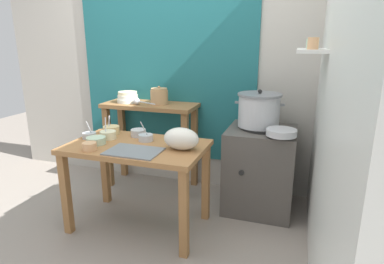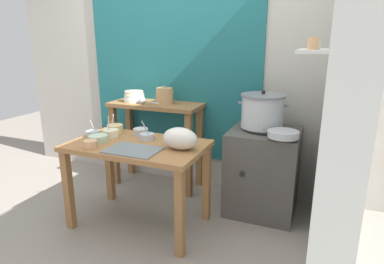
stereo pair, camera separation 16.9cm
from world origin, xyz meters
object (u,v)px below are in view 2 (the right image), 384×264
at_px(plastic_bag, 180,139).
at_px(prep_bowl_5, 115,128).
at_px(prep_bowl_3, 93,133).
at_px(back_shelf_table, 156,124).
at_px(prep_bowl_1, 141,132).
at_px(stove_block, 263,170).
at_px(serving_tray, 133,150).
at_px(steamer_pot, 262,111).
at_px(clay_pot, 165,96).
at_px(prep_table, 138,156).
at_px(prep_bowl_4, 90,144).
at_px(ladle, 143,101).
at_px(prep_bowl_6, 147,136).
at_px(wide_pan, 283,134).
at_px(prep_bowl_2, 111,133).
at_px(prep_bowl_0, 98,138).
at_px(bowl_stack_enamel, 134,97).

height_order(plastic_bag, prep_bowl_5, plastic_bag).
bearing_deg(prep_bowl_3, back_shelf_table, 73.48).
height_order(prep_bowl_1, prep_bowl_5, prep_bowl_5).
height_order(stove_block, serving_tray, stove_block).
xyz_separation_m(steamer_pot, clay_pot, (-1.01, 0.11, 0.05)).
distance_m(prep_table, prep_bowl_3, 0.48).
relative_size(back_shelf_table, prep_bowl_4, 8.96).
height_order(prep_table, plastic_bag, plastic_bag).
bearing_deg(prep_bowl_4, serving_tray, 11.52).
relative_size(steamer_pot, ladle, 1.52).
bearing_deg(prep_bowl_6, prep_bowl_4, -130.15).
bearing_deg(prep_bowl_5, prep_bowl_4, -78.71).
xyz_separation_m(prep_table, ladle, (-0.33, 0.67, 0.33)).
height_order(back_shelf_table, prep_bowl_3, back_shelf_table).
bearing_deg(prep_bowl_3, wide_pan, 13.89).
bearing_deg(prep_bowl_2, clay_pot, 76.54).
height_order(prep_table, steamer_pot, steamer_pot).
bearing_deg(clay_pot, steamer_pot, -6.23).
relative_size(prep_bowl_0, prep_bowl_1, 1.19).
bearing_deg(back_shelf_table, ladle, -133.33).
bearing_deg(wide_pan, back_shelf_table, 164.98).
relative_size(serving_tray, prep_bowl_6, 2.37).
relative_size(stove_block, prep_bowl_6, 4.63).
xyz_separation_m(prep_bowl_2, prep_bowl_3, (-0.16, -0.04, -0.01)).
height_order(wide_pan, prep_bowl_1, wide_pan).
xyz_separation_m(stove_block, prep_bowl_5, (-1.27, -0.43, 0.37)).
relative_size(back_shelf_table, bowl_stack_enamel, 4.37).
height_order(stove_block, wide_pan, wide_pan).
bearing_deg(prep_bowl_0, prep_bowl_6, 30.45).
height_order(ladle, prep_bowl_5, ladle).
relative_size(back_shelf_table, plastic_bag, 3.50).
bearing_deg(prep_bowl_3, prep_bowl_1, 27.45).
relative_size(stove_block, prep_bowl_0, 5.09).
xyz_separation_m(prep_bowl_1, prep_bowl_4, (-0.17, -0.45, -0.00)).
height_order(ladle, prep_bowl_4, ladle).
bearing_deg(prep_bowl_6, prep_bowl_2, -172.16).
bearing_deg(ladle, serving_tray, -64.71).
xyz_separation_m(wide_pan, prep_bowl_1, (-1.18, -0.19, -0.05)).
xyz_separation_m(plastic_bag, prep_bowl_2, (-0.68, 0.07, -0.05)).
distance_m(prep_bowl_3, prep_bowl_5, 0.21).
bearing_deg(prep_bowl_3, bowl_stack_enamel, 91.98).
xyz_separation_m(steamer_pot, prep_bowl_4, (-1.14, -0.89, -0.18)).
distance_m(prep_table, prep_bowl_6, 0.18).
xyz_separation_m(bowl_stack_enamel, wide_pan, (1.57, -0.34, -0.15)).
bearing_deg(stove_block, prep_bowl_6, -149.44).
height_order(back_shelf_table, ladle, ladle).
relative_size(ladle, prep_bowl_4, 2.65).
height_order(ladle, prep_bowl_1, ladle).
xyz_separation_m(ladle, prep_bowl_6, (0.36, -0.56, -0.18)).
height_order(back_shelf_table, bowl_stack_enamel, bowl_stack_enamel).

